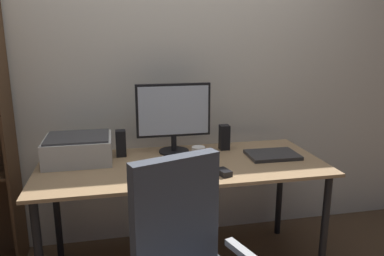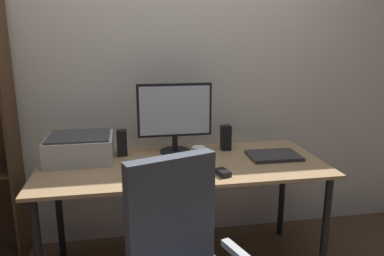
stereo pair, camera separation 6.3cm
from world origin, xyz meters
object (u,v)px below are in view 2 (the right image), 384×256
at_px(desk, 183,175).
at_px(keyboard, 181,176).
at_px(mouse, 223,173).
at_px(laptop, 274,156).
at_px(speaker_right, 226,138).
at_px(monitor, 175,114).
at_px(speaker_left, 122,143).
at_px(coffee_mug, 199,153).
at_px(printer, 80,148).

distance_m(desk, keyboard, 0.25).
height_order(mouse, laptop, mouse).
distance_m(laptop, speaker_right, 0.34).
xyz_separation_m(monitor, speaker_left, (-0.35, -0.01, -0.17)).
bearing_deg(desk, coffee_mug, 20.03).
height_order(coffee_mug, printer, printer).
bearing_deg(mouse, monitor, 97.43).
relative_size(monitor, printer, 1.22).
height_order(keyboard, speaker_left, speaker_left).
relative_size(laptop, speaker_right, 1.88).
height_order(desk, keyboard, keyboard).
xyz_separation_m(mouse, printer, (-0.81, 0.42, 0.06)).
bearing_deg(laptop, speaker_right, 141.58).
distance_m(desk, coffee_mug, 0.17).
distance_m(monitor, printer, 0.63).
height_order(coffee_mug, speaker_right, speaker_right).
relative_size(monitor, laptop, 1.52).
bearing_deg(coffee_mug, desk, -159.97).
relative_size(mouse, speaker_right, 0.56).
bearing_deg(mouse, coffee_mug, 89.82).
xyz_separation_m(speaker_left, printer, (-0.26, -0.05, -0.00)).
bearing_deg(keyboard, monitor, 85.69).
height_order(monitor, keyboard, monitor).
height_order(keyboard, mouse, mouse).
relative_size(laptop, speaker_left, 1.88).
bearing_deg(monitor, speaker_right, -1.31).
bearing_deg(printer, mouse, -27.24).
relative_size(desk, speaker_right, 10.18).
bearing_deg(desk, speaker_right, 33.77).
bearing_deg(printer, coffee_mug, -10.24).
bearing_deg(mouse, keyboard, 160.18).
distance_m(monitor, mouse, 0.57).
bearing_deg(monitor, speaker_left, -178.69).
bearing_deg(coffee_mug, laptop, -3.80).
height_order(speaker_left, speaker_right, same).
height_order(desk, speaker_left, speaker_left).
bearing_deg(monitor, keyboard, -93.42).
xyz_separation_m(mouse, speaker_right, (0.14, 0.47, 0.07)).
height_order(monitor, speaker_left, monitor).
xyz_separation_m(keyboard, printer, (-0.58, 0.40, 0.07)).
distance_m(coffee_mug, speaker_right, 0.29).
relative_size(monitor, coffee_mug, 4.89).
bearing_deg(keyboard, coffee_mug, 59.67).
xyz_separation_m(monitor, mouse, (0.20, -0.47, -0.24)).
bearing_deg(speaker_left, monitor, 1.31).
bearing_deg(printer, speaker_right, 3.01).
height_order(laptop, speaker_right, speaker_right).
distance_m(keyboard, mouse, 0.23).
bearing_deg(speaker_left, speaker_right, 0.00).
relative_size(desk, mouse, 18.03).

